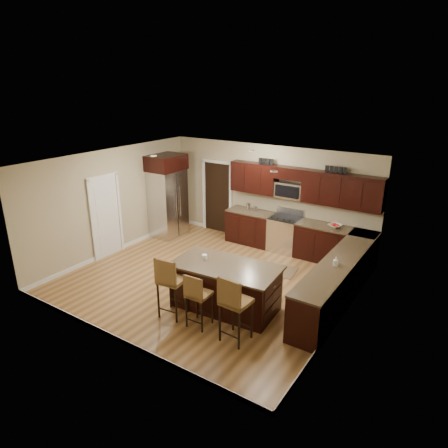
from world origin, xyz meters
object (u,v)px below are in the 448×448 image
Objects in this scene: stool_right at (234,302)px; refrigerator at (168,195)px; stool_left at (170,281)px; range at (285,234)px; stool_mid at (197,295)px; island at (226,288)px.

refrigerator is at bearing 145.43° from stool_right.
stool_right is 0.53× the size of refrigerator.
stool_left is 1.00× the size of stool_right.
refrigerator is (-3.30, -0.80, 0.73)m from range.
stool_mid is 0.79m from stool_right.
refrigerator reaches higher than range.
island is at bearing 132.94° from stool_right.
stool_mid is at bearing -5.73° from stool_left.
range reaches higher than stool_mid.
refrigerator reaches higher than island.
stool_mid is 0.45× the size of refrigerator.
range is 3.47m from refrigerator.
stool_mid is at bearing -177.90° from stool_right.
stool_right reaches higher than island.
stool_left is at bearing -132.98° from island.
stool_left is 1.40m from stool_right.
stool_left is (-0.68, -0.85, 0.34)m from island.
range is 4.11m from stool_left.
range is 0.90× the size of stool_right.
range is at bearing 13.66° from refrigerator.
island is at bearing -34.22° from refrigerator.
island is at bearing 44.79° from stool_left.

